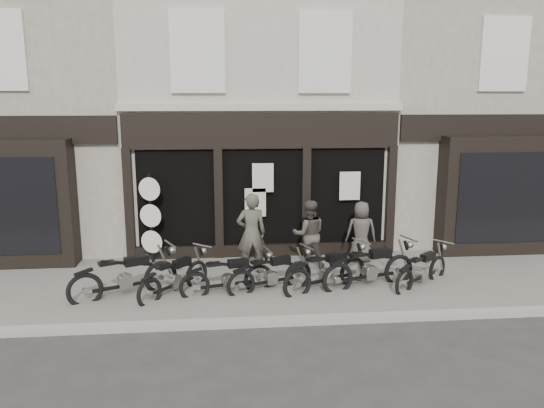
{
  "coord_description": "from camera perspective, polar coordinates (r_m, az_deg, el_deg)",
  "views": [
    {
      "loc": [
        -1.02,
        -10.74,
        4.3
      ],
      "look_at": [
        0.13,
        1.6,
        1.79
      ],
      "focal_mm": 35.0,
      "sensor_mm": 36.0,
      "label": 1
    }
  ],
  "objects": [
    {
      "name": "man_right",
      "position": [
        13.75,
        9.56,
        -2.99
      ],
      "size": [
        0.82,
        0.58,
        1.59
      ],
      "primitive_type": "imported",
      "rotation": [
        0.0,
        0.0,
        3.04
      ],
      "color": "#443C38",
      "rests_on": "pavement"
    },
    {
      "name": "motorcycle_6",
      "position": [
        12.59,
        15.84,
        -7.13
      ],
      "size": [
        1.72,
        1.45,
        0.97
      ],
      "rotation": [
        0.0,
        0.0,
        0.66
      ],
      "color": "black",
      "rests_on": "ground"
    },
    {
      "name": "man_left",
      "position": [
        12.7,
        -2.23,
        -3.17
      ],
      "size": [
        0.76,
        0.54,
        1.96
      ],
      "primitive_type": "imported",
      "rotation": [
        0.0,
        0.0,
        3.25
      ],
      "color": "#47443A",
      "rests_on": "pavement"
    },
    {
      "name": "motorcycle_1",
      "position": [
        11.82,
        -10.39,
        -8.05
      ],
      "size": [
        1.53,
        1.71,
        0.99
      ],
      "rotation": [
        0.0,
        0.0,
        0.86
      ],
      "color": "black",
      "rests_on": "ground"
    },
    {
      "name": "central_building",
      "position": [
        16.72,
        -1.84,
        10.67
      ],
      "size": [
        7.3,
        6.22,
        8.34
      ],
      "color": "#B8B29E",
      "rests_on": "ground"
    },
    {
      "name": "motorcycle_2",
      "position": [
        11.68,
        -4.72,
        -8.1
      ],
      "size": [
        2.06,
        0.84,
        1.01
      ],
      "rotation": [
        0.0,
        0.0,
        0.26
      ],
      "color": "black",
      "rests_on": "ground"
    },
    {
      "name": "motorcycle_3",
      "position": [
        11.84,
        -0.07,
        -7.82
      ],
      "size": [
        1.97,
        1.03,
        0.99
      ],
      "rotation": [
        0.0,
        0.0,
        0.38
      ],
      "color": "black",
      "rests_on": "ground"
    },
    {
      "name": "motorcycle_4",
      "position": [
        11.93,
        5.93,
        -7.56
      ],
      "size": [
        2.09,
        1.29,
        1.08
      ],
      "rotation": [
        0.0,
        0.0,
        0.47
      ],
      "color": "black",
      "rests_on": "ground"
    },
    {
      "name": "advert_sign_post",
      "position": [
        13.77,
        -12.88,
        -1.97
      ],
      "size": [
        0.56,
        0.38,
        2.41
      ],
      "rotation": [
        0.0,
        0.0,
        -0.37
      ],
      "color": "black",
      "rests_on": "ground"
    },
    {
      "name": "motorcycle_0",
      "position": [
        11.89,
        -15.49,
        -7.88
      ],
      "size": [
        2.22,
        1.3,
        1.14
      ],
      "rotation": [
        0.0,
        0.0,
        0.44
      ],
      "color": "black",
      "rests_on": "ground"
    },
    {
      "name": "kerb",
      "position": [
        10.44,
        0.77,
        -12.5
      ],
      "size": [
        30.0,
        0.25,
        0.13
      ],
      "primitive_type": "cube",
      "color": "gray",
      "rests_on": "ground_plane"
    },
    {
      "name": "motorcycle_5",
      "position": [
        12.23,
        10.51,
        -7.12
      ],
      "size": [
        2.29,
        1.03,
        1.13
      ],
      "rotation": [
        0.0,
        0.0,
        0.3
      ],
      "color": "black",
      "rests_on": "ground"
    },
    {
      "name": "ground_plane",
      "position": [
        11.61,
        0.11,
        -10.3
      ],
      "size": [
        90.0,
        90.0,
        0.0
      ],
      "primitive_type": "plane",
      "color": "#2D2B28",
      "rests_on": "ground"
    },
    {
      "name": "neighbour_left",
      "position": [
        17.47,
        -23.42,
        9.66
      ],
      "size": [
        5.6,
        6.73,
        8.34
      ],
      "color": "#A09A87",
      "rests_on": "ground"
    },
    {
      "name": "man_centre",
      "position": [
        13.14,
        3.99,
        -3.26
      ],
      "size": [
        0.84,
        0.66,
        1.71
      ],
      "primitive_type": "imported",
      "rotation": [
        0.0,
        0.0,
        3.13
      ],
      "color": "#423B35",
      "rests_on": "pavement"
    },
    {
      "name": "neighbour_right",
      "position": [
        18.19,
        18.89,
        10.01
      ],
      "size": [
        5.6,
        6.73,
        8.34
      ],
      "color": "#A09A87",
      "rests_on": "ground"
    },
    {
      "name": "pavement",
      "position": [
        12.43,
        -0.29,
        -8.52
      ],
      "size": [
        30.0,
        4.2,
        0.12
      ],
      "primitive_type": "cube",
      "color": "#615D55",
      "rests_on": "ground_plane"
    }
  ]
}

